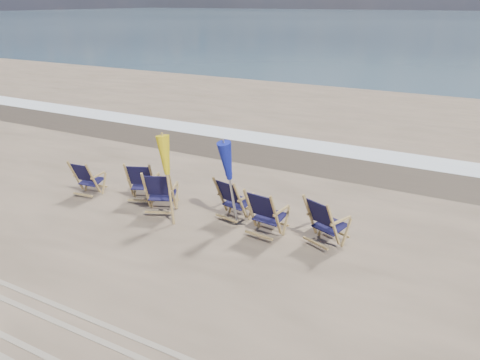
{
  "coord_description": "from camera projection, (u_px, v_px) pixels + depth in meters",
  "views": [
    {
      "loc": [
        4.66,
        -6.38,
        4.67
      ],
      "look_at": [
        0.0,
        2.2,
        0.9
      ],
      "focal_mm": 35.0,
      "sensor_mm": 36.0,
      "label": 1
    }
  ],
  "objects": [
    {
      "name": "wet_sand_strip",
      "position": [
        310.0,
        160.0,
        14.56
      ],
      "size": [
        200.0,
        2.6,
        0.0
      ],
      "primitive_type": "cube",
      "color": "#42362A",
      "rests_on": "ground"
    },
    {
      "name": "umbrella_yellow",
      "position": [
        167.0,
        160.0,
        9.98
      ],
      "size": [
        0.3,
        0.3,
        1.98
      ],
      "color": "#A28148",
      "rests_on": "ground"
    },
    {
      "name": "beach_chair_2",
      "position": [
        172.0,
        193.0,
        10.67
      ],
      "size": [
        0.96,
        1.01,
        1.1
      ],
      "primitive_type": null,
      "rotation": [
        0.0,
        0.0,
        3.55
      ],
      "color": "black",
      "rests_on": "ground"
    },
    {
      "name": "beach_chair_4",
      "position": [
        276.0,
        217.0,
        9.46
      ],
      "size": [
        0.79,
        0.87,
        1.11
      ],
      "primitive_type": null,
      "rotation": [
        0.0,
        0.0,
        3.03
      ],
      "color": "black",
      "rests_on": "ground"
    },
    {
      "name": "umbrella_blue",
      "position": [
        231.0,
        163.0,
        9.78
      ],
      "size": [
        0.3,
        0.3,
        2.0
      ],
      "color": "#A5A5AD",
      "rests_on": "ground"
    },
    {
      "name": "beach_chair_3",
      "position": [
        240.0,
        203.0,
        10.21
      ],
      "size": [
        0.81,
        0.87,
        1.05
      ],
      "primitive_type": null,
      "rotation": [
        0.0,
        0.0,
        2.95
      ],
      "color": "black",
      "rests_on": "ground"
    },
    {
      "name": "beach_chair_0",
      "position": [
        93.0,
        180.0,
        11.6
      ],
      "size": [
        0.7,
        0.77,
        0.98
      ],
      "primitive_type": null,
      "rotation": [
        0.0,
        0.0,
        3.25
      ],
      "color": "black",
      "rests_on": "ground"
    },
    {
      "name": "surf_foam",
      "position": [
        326.0,
        148.0,
        15.79
      ],
      "size": [
        200.0,
        1.4,
        0.01
      ],
      "primitive_type": "cube",
      "color": "silver",
      "rests_on": "ground"
    },
    {
      "name": "tire_tracks",
      "position": [
        74.0,
        349.0,
        6.69
      ],
      "size": [
        80.0,
        1.3,
        0.01
      ],
      "primitive_type": null,
      "color": "gray",
      "rests_on": "ground"
    },
    {
      "name": "beach_chair_1",
      "position": [
        153.0,
        183.0,
        11.3
      ],
      "size": [
        0.94,
        0.99,
        1.08
      ],
      "primitive_type": null,
      "rotation": [
        0.0,
        0.0,
        3.54
      ],
      "color": "black",
      "rests_on": "ground"
    },
    {
      "name": "beach_chair_5",
      "position": [
        333.0,
        227.0,
        9.08
      ],
      "size": [
        0.94,
        0.99,
        1.09
      ],
      "primitive_type": null,
      "rotation": [
        0.0,
        0.0,
        2.76
      ],
      "color": "black",
      "rests_on": "ground"
    }
  ]
}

